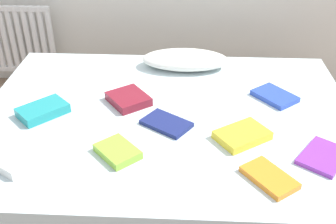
{
  "coord_description": "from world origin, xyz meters",
  "views": [
    {
      "loc": [
        0.09,
        -1.82,
        1.65
      ],
      "look_at": [
        0.0,
        0.05,
        0.48
      ],
      "focal_mm": 44.17,
      "sensor_mm": 36.0,
      "label": 1
    }
  ],
  "objects_px": {
    "textbook_lime": "(118,151)",
    "textbook_purple": "(323,156)",
    "textbook_navy": "(167,123)",
    "textbook_maroon": "(128,99)",
    "radiator": "(21,40)",
    "pillow": "(185,60)",
    "textbook_yellow": "(242,135)",
    "textbook_blue": "(275,96)",
    "bed": "(168,152)",
    "textbook_teal": "(43,110)",
    "textbook_white": "(12,159)",
    "textbook_orange": "(269,177)"
  },
  "relations": [
    {
      "from": "textbook_blue",
      "to": "textbook_maroon",
      "type": "xyz_separation_m",
      "value": [
        -0.8,
        -0.09,
        0.01
      ]
    },
    {
      "from": "radiator",
      "to": "pillow",
      "type": "distance_m",
      "value": 1.47
    },
    {
      "from": "bed",
      "to": "textbook_yellow",
      "type": "height_order",
      "value": "textbook_yellow"
    },
    {
      "from": "textbook_lime",
      "to": "textbook_teal",
      "type": "bearing_deg",
      "value": -168.22
    },
    {
      "from": "textbook_teal",
      "to": "textbook_maroon",
      "type": "xyz_separation_m",
      "value": [
        0.43,
        0.14,
        -0.0
      ]
    },
    {
      "from": "textbook_maroon",
      "to": "radiator",
      "type": "bearing_deg",
      "value": -173.8
    },
    {
      "from": "textbook_navy",
      "to": "textbook_maroon",
      "type": "relative_size",
      "value": 1.12
    },
    {
      "from": "textbook_teal",
      "to": "textbook_orange",
      "type": "height_order",
      "value": "textbook_teal"
    },
    {
      "from": "textbook_blue",
      "to": "textbook_orange",
      "type": "bearing_deg",
      "value": -50.77
    },
    {
      "from": "textbook_teal",
      "to": "textbook_white",
      "type": "bearing_deg",
      "value": -136.9
    },
    {
      "from": "textbook_blue",
      "to": "textbook_purple",
      "type": "relative_size",
      "value": 0.96
    },
    {
      "from": "textbook_lime",
      "to": "textbook_yellow",
      "type": "height_order",
      "value": "textbook_yellow"
    },
    {
      "from": "textbook_lime",
      "to": "textbook_blue",
      "type": "bearing_deg",
      "value": 82.35
    },
    {
      "from": "radiator",
      "to": "textbook_blue",
      "type": "relative_size",
      "value": 2.43
    },
    {
      "from": "textbook_blue",
      "to": "textbook_purple",
      "type": "distance_m",
      "value": 0.54
    },
    {
      "from": "textbook_teal",
      "to": "textbook_maroon",
      "type": "distance_m",
      "value": 0.45
    },
    {
      "from": "textbook_lime",
      "to": "textbook_purple",
      "type": "relative_size",
      "value": 0.82
    },
    {
      "from": "textbook_lime",
      "to": "textbook_yellow",
      "type": "xyz_separation_m",
      "value": [
        0.57,
        0.15,
        0.0
      ]
    },
    {
      "from": "bed",
      "to": "textbook_navy",
      "type": "xyz_separation_m",
      "value": [
        0.0,
        -0.11,
        0.26
      ]
    },
    {
      "from": "textbook_navy",
      "to": "textbook_maroon",
      "type": "xyz_separation_m",
      "value": [
        -0.22,
        0.21,
        0.01
      ]
    },
    {
      "from": "textbook_lime",
      "to": "textbook_white",
      "type": "relative_size",
      "value": 0.92
    },
    {
      "from": "textbook_yellow",
      "to": "textbook_white",
      "type": "relative_size",
      "value": 1.14
    },
    {
      "from": "textbook_lime",
      "to": "textbook_navy",
      "type": "bearing_deg",
      "value": 97.69
    },
    {
      "from": "textbook_maroon",
      "to": "textbook_blue",
      "type": "bearing_deg",
      "value": 59.61
    },
    {
      "from": "textbook_blue",
      "to": "textbook_maroon",
      "type": "bearing_deg",
      "value": -123.33
    },
    {
      "from": "textbook_white",
      "to": "textbook_orange",
      "type": "bearing_deg",
      "value": 28.71
    },
    {
      "from": "pillow",
      "to": "textbook_orange",
      "type": "xyz_separation_m",
      "value": [
        0.37,
        -1.05,
        -0.04
      ]
    },
    {
      "from": "textbook_purple",
      "to": "textbook_maroon",
      "type": "bearing_deg",
      "value": 100.93
    },
    {
      "from": "radiator",
      "to": "textbook_lime",
      "type": "relative_size",
      "value": 2.82
    },
    {
      "from": "pillow",
      "to": "textbook_maroon",
      "type": "relative_size",
      "value": 2.59
    },
    {
      "from": "textbook_purple",
      "to": "textbook_teal",
      "type": "relative_size",
      "value": 0.98
    },
    {
      "from": "textbook_yellow",
      "to": "textbook_maroon",
      "type": "height_order",
      "value": "textbook_maroon"
    },
    {
      "from": "textbook_teal",
      "to": "textbook_white",
      "type": "distance_m",
      "value": 0.4
    },
    {
      "from": "textbook_purple",
      "to": "textbook_orange",
      "type": "bearing_deg",
      "value": 157.03
    },
    {
      "from": "radiator",
      "to": "textbook_lime",
      "type": "distance_m",
      "value": 1.87
    },
    {
      "from": "textbook_teal",
      "to": "radiator",
      "type": "bearing_deg",
      "value": 70.48
    },
    {
      "from": "pillow",
      "to": "textbook_teal",
      "type": "distance_m",
      "value": 0.94
    },
    {
      "from": "textbook_teal",
      "to": "textbook_maroon",
      "type": "bearing_deg",
      "value": -26.5
    },
    {
      "from": "textbook_yellow",
      "to": "textbook_white",
      "type": "xyz_separation_m",
      "value": [
        -1.02,
        -0.23,
        0.0
      ]
    },
    {
      "from": "textbook_purple",
      "to": "pillow",
      "type": "bearing_deg",
      "value": 71.48
    },
    {
      "from": "textbook_blue",
      "to": "textbook_navy",
      "type": "relative_size",
      "value": 0.96
    },
    {
      "from": "textbook_teal",
      "to": "bed",
      "type": "bearing_deg",
      "value": -41.55
    },
    {
      "from": "bed",
      "to": "textbook_teal",
      "type": "xyz_separation_m",
      "value": [
        -0.64,
        -0.04,
        0.28
      ]
    },
    {
      "from": "pillow",
      "to": "textbook_yellow",
      "type": "height_order",
      "value": "pillow"
    },
    {
      "from": "textbook_white",
      "to": "textbook_maroon",
      "type": "distance_m",
      "value": 0.7
    },
    {
      "from": "radiator",
      "to": "textbook_maroon",
      "type": "height_order",
      "value": "radiator"
    },
    {
      "from": "pillow",
      "to": "textbook_maroon",
      "type": "distance_m",
      "value": 0.54
    },
    {
      "from": "textbook_teal",
      "to": "textbook_orange",
      "type": "bearing_deg",
      "value": -67.47
    },
    {
      "from": "bed",
      "to": "textbook_teal",
      "type": "distance_m",
      "value": 0.7
    },
    {
      "from": "textbook_yellow",
      "to": "textbook_lime",
      "type": "bearing_deg",
      "value": 160.45
    }
  ]
}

